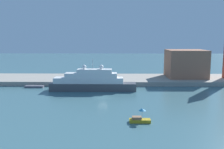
{
  "coord_description": "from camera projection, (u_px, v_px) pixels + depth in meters",
  "views": [
    {
      "loc": [
        3.57,
        -68.42,
        16.83
      ],
      "look_at": [
        2.54,
        6.0,
        5.72
      ],
      "focal_mm": 39.4,
      "sensor_mm": 36.0,
      "label": 1
    }
  ],
  "objects": [
    {
      "name": "ground",
      "position": [
        103.0,
        97.0,
        70.2
      ],
      "size": [
        400.0,
        400.0,
        0.0
      ],
      "primitive_type": "plane",
      "color": "#3D6670"
    },
    {
      "name": "quay_dock",
      "position": [
        106.0,
        79.0,
        96.0
      ],
      "size": [
        110.0,
        20.41,
        1.55
      ],
      "primitive_type": "cube",
      "color": "gray",
      "rests_on": "ground"
    },
    {
      "name": "large_yacht",
      "position": [
        92.0,
        82.0,
        78.95
      ],
      "size": [
        27.61,
        4.25,
        10.17
      ],
      "color": "#4C4C51",
      "rests_on": "ground"
    },
    {
      "name": "small_motorboat",
      "position": [
        140.0,
        118.0,
        49.3
      ],
      "size": [
        4.24,
        1.58,
        2.95
      ],
      "color": "#B7991E",
      "rests_on": "ground"
    },
    {
      "name": "work_barge",
      "position": [
        34.0,
        87.0,
        84.11
      ],
      "size": [
        6.3,
        1.96,
        0.65
      ],
      "primitive_type": "cube",
      "color": "#595966",
      "rests_on": "ground"
    },
    {
      "name": "harbor_building",
      "position": [
        186.0,
        64.0,
        95.97
      ],
      "size": [
        14.47,
        13.04,
        10.68
      ],
      "primitive_type": "cube",
      "color": "#9E664C",
      "rests_on": "quay_dock"
    },
    {
      "name": "parked_car",
      "position": [
        69.0,
        79.0,
        88.98
      ],
      "size": [
        4.31,
        1.62,
        1.35
      ],
      "color": "#B21E1E",
      "rests_on": "quay_dock"
    },
    {
      "name": "person_figure",
      "position": [
        83.0,
        78.0,
        89.96
      ],
      "size": [
        0.36,
        0.36,
        1.7
      ],
      "color": "maroon",
      "rests_on": "quay_dock"
    },
    {
      "name": "mooring_bollard",
      "position": [
        97.0,
        80.0,
        86.8
      ],
      "size": [
        0.47,
        0.47,
        0.84
      ],
      "primitive_type": "cylinder",
      "color": "black",
      "rests_on": "quay_dock"
    }
  ]
}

